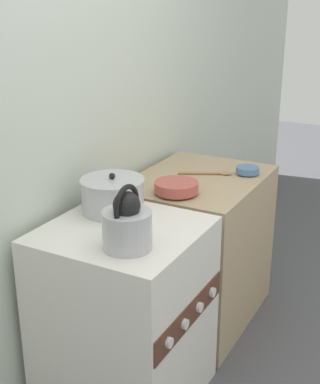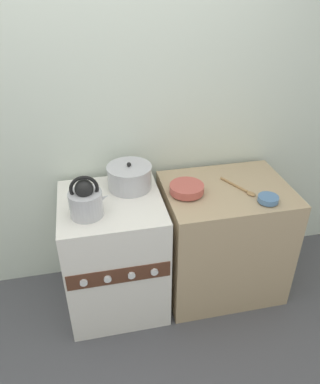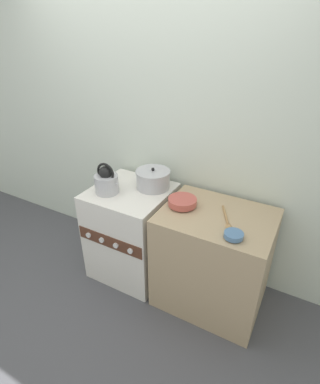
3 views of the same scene
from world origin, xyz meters
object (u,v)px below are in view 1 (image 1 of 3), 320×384
cooking_pot (113,195)px  kettle (127,224)px  small_ceramic_bowl (248,170)px  enamel_bowl (176,187)px  stove (125,315)px

cooking_pot → kettle: bearing=-138.3°
cooking_pot → small_ceramic_bowl: 0.87m
kettle → enamel_bowl: 0.64m
kettle → cooking_pot: 0.38m
enamel_bowl → small_ceramic_bowl: bearing=-23.9°
stove → enamel_bowl: enamel_bowl is taller
stove → cooking_pot: bearing=44.4°
stove → cooking_pot: (0.14, 0.14, 0.50)m
enamel_bowl → kettle: bearing=-170.3°
stove → enamel_bowl: (0.48, -0.01, 0.45)m
kettle → cooking_pot: size_ratio=0.90×
kettle → enamel_bowl: kettle is taller
kettle → enamel_bowl: bearing=9.7°
stove → kettle: 0.55m
kettle → small_ceramic_bowl: bearing=-5.1°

